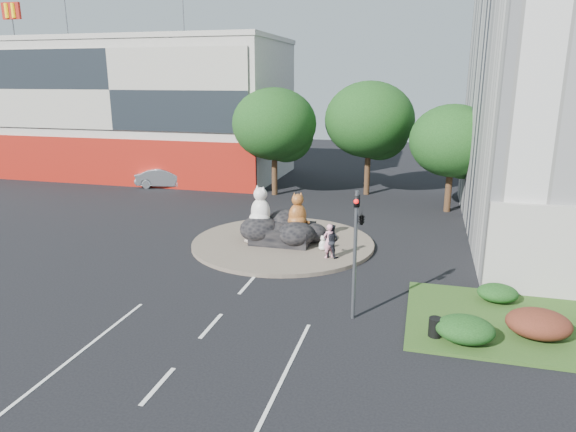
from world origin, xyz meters
name	(u,v)px	position (x,y,z in m)	size (l,w,h in m)	color
ground	(211,326)	(0.00, 0.00, 0.00)	(120.00, 120.00, 0.00)	black
roundabout_island	(283,243)	(0.00, 10.00, 0.10)	(10.00, 10.00, 0.20)	brown
rock_plinth	(283,233)	(0.00, 10.00, 0.65)	(3.20, 2.60, 0.90)	black
shophouse_block	(149,108)	(-18.00, 27.91, 6.18)	(25.20, 12.30, 17.40)	beige
grass_verge	(546,327)	(12.00, 3.00, 0.06)	(10.00, 6.00, 0.12)	#254C19
tree_left	(275,128)	(-3.93, 22.06, 5.25)	(6.46, 6.46, 8.27)	#382314
tree_mid	(370,123)	(3.07, 24.06, 5.56)	(6.84, 6.84, 8.76)	#382314
tree_right	(453,144)	(9.07, 20.06, 4.63)	(5.70, 5.70, 7.30)	#382314
hedge_near_green	(465,329)	(9.00, 1.00, 0.57)	(2.00, 1.60, 0.90)	#123310
hedge_red	(539,324)	(11.50, 2.00, 0.61)	(2.20, 1.76, 0.99)	#4A2213
hedge_back_green	(498,293)	(10.50, 4.80, 0.48)	(1.60, 1.28, 0.72)	#123310
traffic_light	(358,228)	(5.10, 2.00, 3.62)	(0.44, 1.24, 5.00)	#595B60
street_lamp	(556,182)	(12.82, 8.00, 4.55)	(2.34, 0.22, 8.06)	#595B60
cat_white	(260,205)	(-1.25, 9.92, 2.19)	(1.31, 1.14, 2.19)	silver
cat_tabby	(298,209)	(0.80, 10.10, 2.04)	(1.13, 0.98, 1.88)	#CD672A
kitten_calico	(249,235)	(-1.71, 9.22, 0.63)	(0.52, 0.45, 0.87)	silver
kitten_white	(323,242)	(2.43, 9.08, 0.61)	(0.49, 0.43, 0.82)	silver
pedestrian_pink	(329,241)	(2.94, 8.00, 1.07)	(0.64, 0.42, 1.74)	pink
pedestrian_dark	(331,241)	(3.02, 8.12, 1.06)	(0.83, 0.65, 1.71)	black
parked_car	(166,178)	(-13.63, 22.41, 0.82)	(1.73, 4.96, 1.64)	#A8ABAF
litter_bin	(435,327)	(8.02, 1.11, 0.46)	(0.48, 0.48, 0.68)	black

